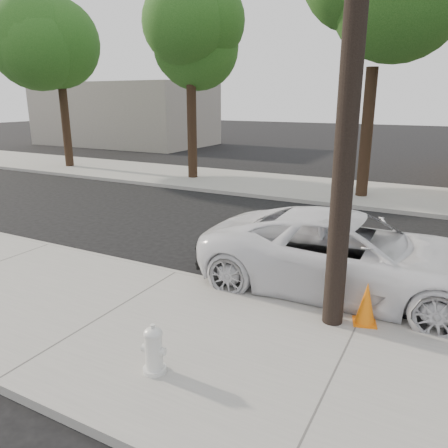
{
  "coord_description": "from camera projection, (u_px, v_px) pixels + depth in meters",
  "views": [
    {
      "loc": [
        5.12,
        -9.48,
        3.82
      ],
      "look_at": [
        0.54,
        -0.89,
        1.0
      ],
      "focal_mm": 35.0,
      "sensor_mm": 36.0,
      "label": 1
    }
  ],
  "objects": [
    {
      "name": "ground",
      "position": [
        222.0,
        250.0,
        11.41
      ],
      "size": [
        120.0,
        120.0,
        0.0
      ],
      "primitive_type": "plane",
      "color": "black",
      "rests_on": "ground"
    },
    {
      "name": "near_sidewalk",
      "position": [
        107.0,
        317.0,
        7.75
      ],
      "size": [
        90.0,
        4.4,
        0.15
      ],
      "primitive_type": "cube",
      "color": "gray",
      "rests_on": "ground"
    },
    {
      "name": "far_sidewalk",
      "position": [
        316.0,
        189.0,
        18.59
      ],
      "size": [
        90.0,
        5.0,
        0.15
      ],
      "primitive_type": "cube",
      "color": "gray",
      "rests_on": "ground"
    },
    {
      "name": "curb_near",
      "position": [
        177.0,
        275.0,
        9.61
      ],
      "size": [
        90.0,
        0.12,
        0.16
      ],
      "primitive_type": "cube",
      "color": "#9E9B93",
      "rests_on": "ground"
    },
    {
      "name": "building_far",
      "position": [
        125.0,
        114.0,
        36.7
      ],
      "size": [
        14.0,
        8.0,
        5.0
      ],
      "primitive_type": "cube",
      "color": "gray",
      "rests_on": "ground"
    },
    {
      "name": "utility_pole",
      "position": [
        354.0,
        34.0,
        6.19
      ],
      "size": [
        1.4,
        0.34,
        9.0
      ],
      "color": "black",
      "rests_on": "near_sidewalk"
    },
    {
      "name": "tree_a",
      "position": [
        58.0,
        43.0,
        22.47
      ],
      "size": [
        4.65,
        4.5,
        9.0
      ],
      "color": "black",
      "rests_on": "far_sidewalk"
    },
    {
      "name": "tree_b",
      "position": [
        192.0,
        43.0,
        19.15
      ],
      "size": [
        4.34,
        4.2,
        8.45
      ],
      "color": "black",
      "rests_on": "far_sidewalk"
    },
    {
      "name": "tree_c",
      "position": [
        384.0,
        4.0,
        14.96
      ],
      "size": [
        4.96,
        4.8,
        9.55
      ],
      "color": "black",
      "rests_on": "far_sidewalk"
    },
    {
      "name": "police_cruiser",
      "position": [
        348.0,
        255.0,
        8.69
      ],
      "size": [
        5.94,
        2.88,
        1.63
      ],
      "primitive_type": "imported",
      "rotation": [
        0.0,
        0.0,
        1.6
      ],
      "color": "white",
      "rests_on": "ground"
    },
    {
      "name": "fire_hydrant",
      "position": [
        154.0,
        350.0,
        6.0
      ],
      "size": [
        0.36,
        0.33,
        0.68
      ],
      "rotation": [
        0.0,
        0.0,
        0.15
      ],
      "color": "silver",
      "rests_on": "near_sidewalk"
    },
    {
      "name": "traffic_cone",
      "position": [
        366.0,
        304.0,
        7.3
      ],
      "size": [
        0.47,
        0.47,
        0.74
      ],
      "rotation": [
        0.0,
        0.0,
        0.28
      ],
      "color": "orange",
      "rests_on": "near_sidewalk"
    }
  ]
}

